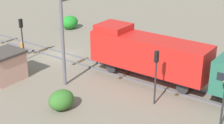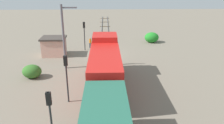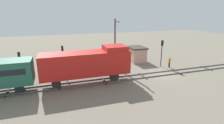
# 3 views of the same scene
# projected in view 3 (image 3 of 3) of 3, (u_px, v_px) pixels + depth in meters

# --- Properties ---
(ground_plane) EXTENTS (104.12, 104.12, 0.00)m
(ground_plane) POSITION_uv_depth(u_px,v_px,m) (160.00, 74.00, 26.03)
(ground_plane) COLOR #756B5B
(railway_track) EXTENTS (2.40, 69.42, 0.16)m
(railway_track) POSITION_uv_depth(u_px,v_px,m) (160.00, 74.00, 26.01)
(railway_track) COLOR #595960
(railway_track) RESTS_ON ground
(locomotive) EXTENTS (2.90, 11.60, 4.60)m
(locomotive) POSITION_uv_depth(u_px,v_px,m) (87.00, 63.00, 22.01)
(locomotive) COLOR red
(locomotive) RESTS_ON railway_track
(traffic_signal_near) EXTENTS (0.32, 0.34, 4.48)m
(traffic_signal_near) POSITION_uv_depth(u_px,v_px,m) (162.00, 49.00, 28.72)
(traffic_signal_near) COLOR #262628
(traffic_signal_near) RESTS_ON ground
(traffic_signal_mid) EXTENTS (0.32, 0.34, 4.50)m
(traffic_signal_mid) POSITION_uv_depth(u_px,v_px,m) (63.00, 56.00, 24.18)
(traffic_signal_mid) COLOR #262628
(traffic_signal_mid) RESTS_ON ground
(traffic_signal_far) EXTENTS (0.32, 0.34, 3.97)m
(traffic_signal_far) POSITION_uv_depth(u_px,v_px,m) (20.00, 61.00, 22.83)
(traffic_signal_far) COLOR #262628
(traffic_signal_far) RESTS_ON ground
(worker_near_track) EXTENTS (0.38, 0.38, 1.70)m
(worker_near_track) POSITION_uv_depth(u_px,v_px,m) (169.00, 62.00, 28.91)
(worker_near_track) COLOR #262B38
(worker_near_track) RESTS_ON ground
(catenary_mast) EXTENTS (1.94, 0.28, 7.95)m
(catenary_mast) POSITION_uv_depth(u_px,v_px,m) (115.00, 43.00, 27.73)
(catenary_mast) COLOR #595960
(catenary_mast) RESTS_ON ground
(relay_hut) EXTENTS (3.50, 2.90, 2.74)m
(relay_hut) POSITION_uv_depth(u_px,v_px,m) (137.00, 54.00, 32.40)
(relay_hut) COLOR #D19E8C
(relay_hut) RESTS_ON ground
(bush_mid) EXTENTS (2.16, 1.77, 1.57)m
(bush_mid) POSITION_uv_depth(u_px,v_px,m) (94.00, 60.00, 30.97)
(bush_mid) COLOR #336826
(bush_mid) RESTS_ON ground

